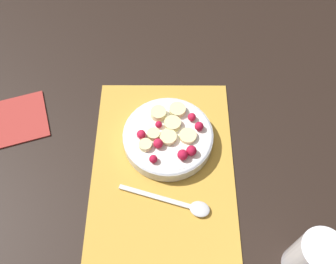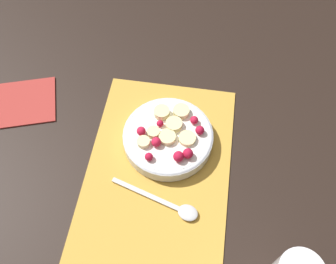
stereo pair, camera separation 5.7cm
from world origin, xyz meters
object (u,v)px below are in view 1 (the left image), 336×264
(drinking_glass, at_px, (312,258))
(napkin, at_px, (13,120))
(fruit_bowl, at_px, (168,136))
(spoon, at_px, (184,205))

(drinking_glass, height_order, napkin, drinking_glass)
(fruit_bowl, relative_size, spoon, 1.03)
(drinking_glass, bearing_deg, fruit_bowl, -136.51)
(fruit_bowl, distance_m, spoon, 0.15)
(fruit_bowl, height_order, napkin, fruit_bowl)
(fruit_bowl, height_order, drinking_glass, drinking_glass)
(fruit_bowl, relative_size, drinking_glass, 1.57)
(drinking_glass, distance_m, napkin, 0.65)
(napkin, bearing_deg, drinking_glass, 62.28)
(napkin, bearing_deg, spoon, 62.32)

